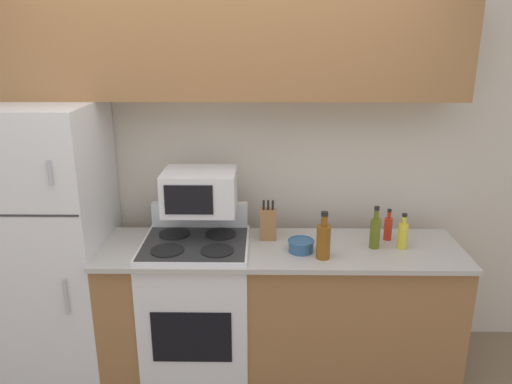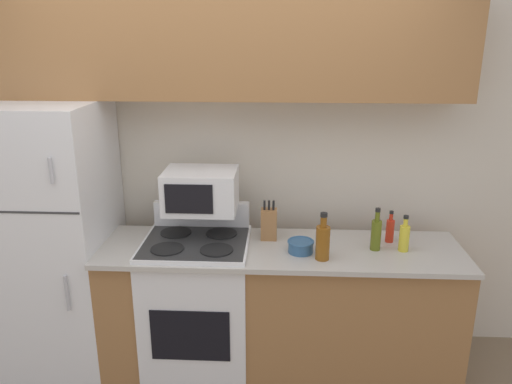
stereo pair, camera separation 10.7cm
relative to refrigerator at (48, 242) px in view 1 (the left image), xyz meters
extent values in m
cube|color=beige|center=(1.09, 0.39, 0.41)|extent=(8.00, 0.05, 2.55)
cube|color=#9E6B3D|center=(1.45, -0.07, -0.44)|extent=(2.17, 0.57, 0.85)
cube|color=#BCB7AD|center=(1.45, -0.09, 0.00)|extent=(2.17, 0.61, 0.03)
cube|color=white|center=(0.00, 0.00, 0.00)|extent=(0.73, 0.71, 1.73)
cube|color=#383838|center=(0.00, -0.35, 0.31)|extent=(0.71, 0.01, 0.01)
cylinder|color=#B7B7BC|center=(0.23, -0.37, 0.55)|extent=(0.02, 0.02, 0.14)
cylinder|color=#B7B7BC|center=(0.23, -0.37, -0.17)|extent=(0.02, 0.02, 0.22)
cube|color=#9E6B3D|center=(1.09, 0.20, 1.16)|extent=(2.91, 0.33, 0.59)
cube|color=white|center=(0.94, -0.09, -0.41)|extent=(0.64, 0.57, 0.91)
cube|color=black|center=(0.94, -0.37, -0.43)|extent=(0.46, 0.01, 0.33)
cube|color=#2D2D2D|center=(0.94, -0.09, 0.04)|extent=(0.62, 0.54, 0.01)
cube|color=white|center=(0.94, 0.18, 0.12)|extent=(0.62, 0.06, 0.16)
cylinder|color=black|center=(0.79, -0.21, 0.05)|extent=(0.19, 0.19, 0.01)
cylinder|color=black|center=(1.08, -0.21, 0.05)|extent=(0.19, 0.19, 0.01)
cylinder|color=black|center=(0.79, 0.04, 0.05)|extent=(0.19, 0.19, 0.01)
cylinder|color=black|center=(1.08, 0.04, 0.05)|extent=(0.19, 0.19, 0.01)
cube|color=white|center=(0.96, 0.02, 0.33)|extent=(0.44, 0.34, 0.25)
cube|color=black|center=(0.92, -0.15, 0.33)|extent=(0.28, 0.01, 0.18)
cube|color=#9E6B3D|center=(1.38, 0.03, 0.11)|extent=(0.10, 0.08, 0.20)
cylinder|color=black|center=(1.35, 0.03, 0.24)|extent=(0.01, 0.01, 0.06)
cylinder|color=black|center=(1.38, 0.03, 0.24)|extent=(0.01, 0.01, 0.06)
cylinder|color=black|center=(1.40, 0.03, 0.24)|extent=(0.01, 0.01, 0.06)
cylinder|color=#335B84|center=(1.57, -0.15, 0.05)|extent=(0.15, 0.15, 0.07)
torus|color=#335B84|center=(1.57, -0.15, 0.08)|extent=(0.16, 0.16, 0.01)
cylinder|color=red|center=(2.12, 0.03, 0.09)|extent=(0.05, 0.05, 0.14)
cylinder|color=red|center=(2.12, 0.03, 0.18)|extent=(0.02, 0.02, 0.04)
cylinder|color=black|center=(2.12, 0.03, 0.21)|extent=(0.02, 0.03, 0.02)
cylinder|color=gold|center=(2.18, -0.10, 0.09)|extent=(0.06, 0.06, 0.15)
cylinder|color=gold|center=(2.18, -0.10, 0.19)|extent=(0.03, 0.03, 0.05)
cylinder|color=black|center=(2.18, -0.10, 0.23)|extent=(0.03, 0.03, 0.02)
cylinder|color=brown|center=(1.69, -0.24, 0.11)|extent=(0.08, 0.08, 0.20)
cylinder|color=brown|center=(1.69, -0.24, 0.24)|extent=(0.04, 0.04, 0.06)
cylinder|color=black|center=(1.69, -0.24, 0.29)|extent=(0.04, 0.04, 0.02)
cylinder|color=#5B6619|center=(2.01, -0.09, 0.11)|extent=(0.06, 0.06, 0.18)
cylinder|color=#5B6619|center=(2.01, -0.09, 0.23)|extent=(0.03, 0.03, 0.06)
cylinder|color=black|center=(2.01, -0.09, 0.27)|extent=(0.03, 0.03, 0.02)
camera|label=1|loc=(1.34, -2.85, 1.25)|focal=35.00mm
camera|label=2|loc=(1.45, -2.85, 1.25)|focal=35.00mm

